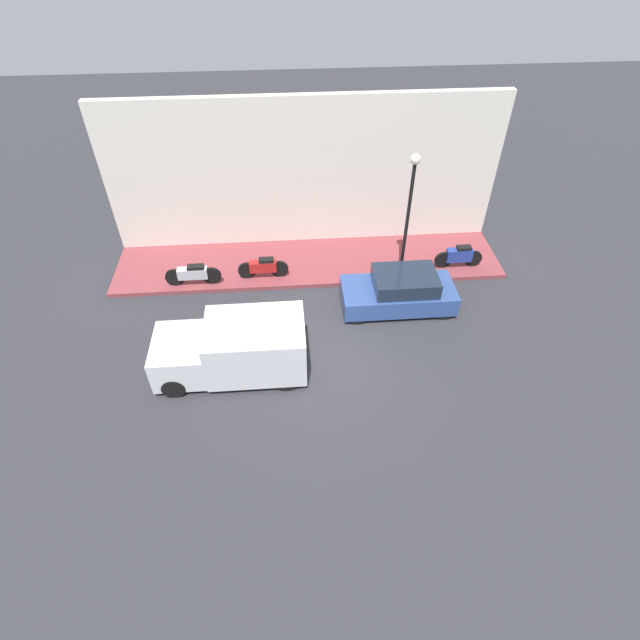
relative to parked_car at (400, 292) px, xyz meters
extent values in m
plane|color=#2D2D33|center=(-2.46, 2.94, -0.64)|extent=(60.00, 60.00, 0.00)
cube|color=brown|center=(2.70, 2.94, -0.57)|extent=(2.95, 14.47, 0.16)
cube|color=silver|center=(4.33, 2.94, 2.23)|extent=(0.30, 14.47, 5.75)
cube|color=#2D4784|center=(0.00, 0.05, -0.15)|extent=(1.73, 3.82, 0.68)
cube|color=#192333|center=(0.00, -0.14, 0.45)|extent=(1.52, 2.10, 0.53)
cylinder|color=black|center=(-0.74, 1.53, -0.36)|extent=(0.20, 0.56, 0.56)
cylinder|color=black|center=(0.74, 1.53, -0.36)|extent=(0.20, 0.56, 0.56)
cylinder|color=black|center=(-0.74, -1.43, -0.36)|extent=(0.20, 0.56, 0.56)
cylinder|color=black|center=(0.74, -1.43, -0.36)|extent=(0.20, 0.56, 0.56)
cube|color=silver|center=(-2.53, 4.79, 0.33)|extent=(1.99, 2.86, 1.58)
cube|color=silver|center=(-2.53, 6.99, 0.10)|extent=(1.89, 1.54, 1.11)
cube|color=#192333|center=(-2.53, 7.22, 0.40)|extent=(1.69, 0.85, 0.44)
cylinder|color=black|center=(-3.39, 7.17, -0.30)|extent=(0.22, 0.68, 0.68)
cylinder|color=black|center=(-1.67, 7.17, -0.30)|extent=(0.22, 0.68, 0.68)
cylinder|color=black|center=(-3.39, 3.95, -0.30)|extent=(0.22, 0.68, 0.68)
cylinder|color=black|center=(-1.67, 3.95, -0.30)|extent=(0.22, 0.68, 0.68)
cube|color=#B7B7BF|center=(1.60, 7.13, 0.00)|extent=(0.30, 1.05, 0.40)
cube|color=black|center=(1.60, 6.98, 0.26)|extent=(0.27, 0.57, 0.12)
cylinder|color=black|center=(1.60, 7.78, -0.15)|extent=(0.10, 0.67, 0.67)
cylinder|color=black|center=(1.60, 6.47, -0.15)|extent=(0.10, 0.67, 0.67)
cube|color=navy|center=(1.91, -2.61, 0.03)|extent=(0.30, 0.95, 0.49)
cube|color=black|center=(1.91, -2.74, 0.33)|extent=(0.27, 0.52, 0.12)
cylinder|color=black|center=(1.91, -2.04, -0.16)|extent=(0.10, 0.65, 0.65)
cylinder|color=black|center=(1.91, -3.18, -0.16)|extent=(0.10, 0.65, 0.65)
cube|color=#B21E1E|center=(1.83, 4.64, -0.01)|extent=(0.30, 0.97, 0.41)
cube|color=black|center=(1.83, 4.51, 0.25)|extent=(0.27, 0.53, 0.12)
cylinder|color=black|center=(1.83, 5.23, -0.16)|extent=(0.10, 0.65, 0.65)
cylinder|color=black|center=(1.83, 4.05, -0.16)|extent=(0.10, 0.65, 0.65)
cylinder|color=black|center=(1.67, -0.41, 1.67)|extent=(0.12, 0.12, 4.32)
sphere|color=silver|center=(1.67, -0.41, 3.93)|extent=(0.35, 0.35, 0.35)
camera|label=1|loc=(-12.89, 3.73, 10.70)|focal=28.00mm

